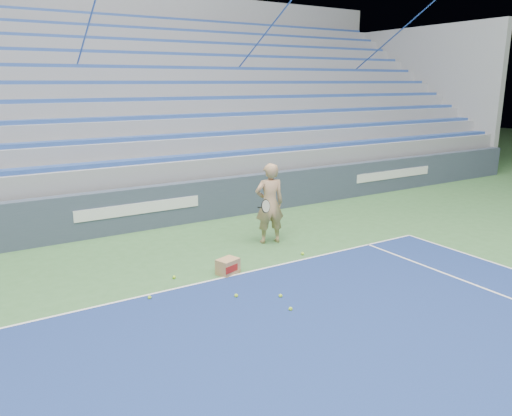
# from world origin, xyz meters

# --- Properties ---
(sponsor_barrier) EXTENTS (30.00, 0.32, 1.10)m
(sponsor_barrier) POSITION_xyz_m (0.00, 15.88, 0.55)
(sponsor_barrier) COLOR #374354
(sponsor_barrier) RESTS_ON ground
(bleachers) EXTENTS (31.00, 9.15, 7.30)m
(bleachers) POSITION_xyz_m (0.00, 21.60, 2.36)
(bleachers) COLOR gray
(bleachers) RESTS_ON ground
(tennis_player) EXTENTS (1.00, 0.92, 1.89)m
(tennis_player) POSITION_xyz_m (2.28, 13.27, 0.94)
(tennis_player) COLOR tan
(tennis_player) RESTS_ON ground
(ball_box) EXTENTS (0.49, 0.43, 0.31)m
(ball_box) POSITION_xyz_m (0.49, 12.04, 0.15)
(ball_box) COLOR #AD8353
(ball_box) RESTS_ON ground
(tennis_ball_0) EXTENTS (0.07, 0.07, 0.07)m
(tennis_ball_0) POSITION_xyz_m (-0.51, 12.36, 0.03)
(tennis_ball_0) COLOR #ABE22E
(tennis_ball_0) RESTS_ON ground
(tennis_ball_1) EXTENTS (0.07, 0.07, 0.07)m
(tennis_ball_1) POSITION_xyz_m (2.41, 12.14, 0.03)
(tennis_ball_1) COLOR #ABE22E
(tennis_ball_1) RESTS_ON ground
(tennis_ball_2) EXTENTS (0.07, 0.07, 0.07)m
(tennis_ball_2) POSITION_xyz_m (-1.24, 11.72, 0.03)
(tennis_ball_2) COLOR #ABE22E
(tennis_ball_2) RESTS_ON ground
(tennis_ball_3) EXTENTS (0.07, 0.07, 0.07)m
(tennis_ball_3) POSITION_xyz_m (0.74, 10.57, 0.03)
(tennis_ball_3) COLOR #ABE22E
(tennis_ball_3) RESTS_ON ground
(tennis_ball_4) EXTENTS (0.07, 0.07, 0.07)m
(tennis_ball_4) POSITION_xyz_m (0.08, 10.99, 0.03)
(tennis_ball_4) COLOR #ABE22E
(tennis_ball_4) RESTS_ON ground
(tennis_ball_5) EXTENTS (0.07, 0.07, 0.07)m
(tennis_ball_5) POSITION_xyz_m (0.58, 10.05, 0.03)
(tennis_ball_5) COLOR #ABE22E
(tennis_ball_5) RESTS_ON ground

